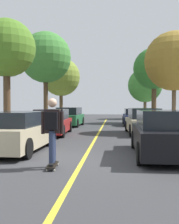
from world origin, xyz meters
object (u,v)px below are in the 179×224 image
parked_car_right_far (135,117)px  parked_car_left_nearest (16,131)px  parked_car_left_far (69,117)px  skateboard (53,165)px  parked_car_left_near (52,122)px  street_tree_left_near (46,58)px  street_tree_right_nearest (174,61)px  parked_car_right_near (144,122)px  skateboarder (52,127)px  street_tree_left_far (61,77)px  parked_car_right_nearest (166,134)px  street_tree_right_far (145,85)px  street_tree_left_nearest (7,49)px  street_tree_right_near (154,69)px

parked_car_right_far → parked_car_left_nearest: bearing=-110.8°
parked_car_left_far → skateboard: size_ratio=4.79×
parked_car_left_near → parked_car_left_nearest: bearing=-90.0°
parked_car_left_nearest → skateboard: 3.21m
street_tree_left_near → street_tree_right_nearest: street_tree_left_near is taller
parked_car_left_near → parked_car_right_near: bearing=7.4°
street_tree_right_nearest → skateboarder: bearing=-116.9°
street_tree_left_near → street_tree_left_far: 6.37m
parked_car_right_nearest → parked_car_left_nearest: bearing=173.8°
street_tree_right_far → street_tree_left_far: bearing=-149.6°
skateboard → street_tree_left_nearest: bearing=119.8°
street_tree_left_near → street_tree_right_far: street_tree_left_near is taller
parked_car_right_nearest → parked_car_right_far: (0.00, 13.87, -0.05)m
street_tree_left_near → parked_car_right_far: bearing=11.6°
street_tree_left_near → street_tree_left_far: street_tree_left_near is taller
parked_car_right_far → street_tree_left_nearest: bearing=-126.5°
parked_car_right_far → street_tree_left_near: (-6.92, -1.43, 4.60)m
parked_car_right_far → street_tree_left_far: street_tree_left_far is taller
skateboard → street_tree_right_nearest: bearing=63.0°
street_tree_left_far → street_tree_right_nearest: street_tree_left_far is taller
parked_car_left_nearest → parked_car_right_nearest: bearing=-6.2°
parked_car_right_nearest → street_tree_left_near: bearing=119.1°
parked_car_left_near → parked_car_right_nearest: 8.00m
street_tree_left_nearest → street_tree_left_far: (0.00, 14.26, -0.02)m
parked_car_right_near → parked_car_right_far: bearing=90.0°
street_tree_right_near → parked_car_left_near: bearing=-123.9°
street_tree_left_far → street_tree_right_far: 10.20m
street_tree_left_nearest → skateboarder: street_tree_left_nearest is taller
parked_car_left_near → parked_car_right_far: 9.19m
parked_car_left_nearest → parked_car_right_near: parked_car_right_near is taller
parked_car_right_far → street_tree_right_far: 10.71m
parked_car_right_near → parked_car_right_far: 7.01m
parked_car_right_far → skateboard: size_ratio=5.30×
parked_car_left_far → parked_car_right_near: parked_car_right_near is taller
parked_car_right_far → street_tree_left_nearest: size_ratio=0.79×
parked_car_left_nearest → parked_car_right_far: (5.06, 13.32, -0.03)m
street_tree_left_nearest → street_tree_right_nearest: size_ratio=0.99×
parked_car_left_nearest → parked_car_right_far: size_ratio=0.94×
parked_car_left_far → parked_car_right_nearest: bearing=-67.6°
street_tree_left_nearest → street_tree_left_near: (0.00, 7.95, 0.88)m
parked_car_left_near → street_tree_left_near: (-1.86, 6.24, 4.60)m
parked_car_left_near → street_tree_left_far: 13.22m
parked_car_left_near → skateboarder: skateboarder is taller
street_tree_left_nearest → street_tree_left_far: street_tree_left_far is taller
street_tree_left_near → skateboarder: (3.73, -14.48, -4.20)m
parked_car_right_far → parked_car_left_far: bearing=-162.6°
street_tree_left_nearest → street_tree_left_far: 14.26m
street_tree_right_far → street_tree_right_nearest: bearing=-90.0°
parked_car_right_near → parked_car_left_nearest: bearing=-128.7°
parked_car_left_nearest → parked_car_right_nearest: parked_car_right_nearest is taller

